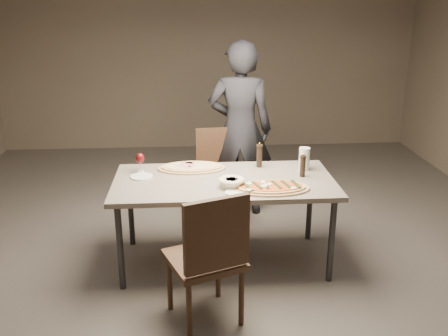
{
  "coord_description": "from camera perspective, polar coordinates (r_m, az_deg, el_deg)",
  "views": [
    {
      "loc": [
        -0.26,
        -3.81,
        2.17
      ],
      "look_at": [
        0.0,
        0.0,
        0.85
      ],
      "focal_mm": 40.0,
      "sensor_mm": 36.0,
      "label": 1
    }
  ],
  "objects": [
    {
      "name": "room",
      "position": [
        3.89,
        -0.0,
        7.67
      ],
      "size": [
        7.0,
        7.0,
        7.0
      ],
      "color": "#5C554F",
      "rests_on": "ground"
    },
    {
      "name": "dining_table",
      "position": [
        4.09,
        -0.0,
        -2.08
      ],
      "size": [
        1.8,
        0.9,
        0.75
      ],
      "color": "gray",
      "rests_on": "ground"
    },
    {
      "name": "zucchini_pizza",
      "position": [
        3.88,
        5.45,
        -2.24
      ],
      "size": [
        0.59,
        0.33,
        0.05
      ],
      "rotation": [
        0.0,
        0.0,
        -0.14
      ],
      "color": "tan",
      "rests_on": "dining_table"
    },
    {
      "name": "ham_pizza",
      "position": [
        4.32,
        -3.71,
        0.08
      ],
      "size": [
        0.58,
        0.32,
        0.04
      ],
      "rotation": [
        0.0,
        0.0,
        -0.36
      ],
      "color": "tan",
      "rests_on": "dining_table"
    },
    {
      "name": "bread_basket",
      "position": [
        3.9,
        0.86,
        -1.59
      ],
      "size": [
        0.21,
        0.21,
        0.07
      ],
      "rotation": [
        0.0,
        0.0,
        0.06
      ],
      "color": "beige",
      "rests_on": "dining_table"
    },
    {
      "name": "oil_dish",
      "position": [
        3.78,
        1.06,
        -2.86
      ],
      "size": [
        0.13,
        0.13,
        0.01
      ],
      "rotation": [
        0.0,
        0.0,
        0.12
      ],
      "color": "white",
      "rests_on": "dining_table"
    },
    {
      "name": "pepper_mill_left",
      "position": [
        4.35,
        4.06,
        1.44
      ],
      "size": [
        0.06,
        0.06,
        0.22
      ],
      "rotation": [
        0.0,
        0.0,
        -0.4
      ],
      "color": "black",
      "rests_on": "dining_table"
    },
    {
      "name": "pepper_mill_right",
      "position": [
        4.16,
        8.98,
        0.26
      ],
      "size": [
        0.05,
        0.05,
        0.2
      ],
      "rotation": [
        0.0,
        0.0,
        -0.2
      ],
      "color": "black",
      "rests_on": "dining_table"
    },
    {
      "name": "carafe",
      "position": [
        4.33,
        9.15,
        1.05
      ],
      "size": [
        0.09,
        0.09,
        0.2
      ],
      "rotation": [
        0.0,
        0.0,
        -0.32
      ],
      "color": "silver",
      "rests_on": "dining_table"
    },
    {
      "name": "wine_glass",
      "position": [
        4.27,
        -9.57,
        1.04
      ],
      "size": [
        0.08,
        0.08,
        0.17
      ],
      "rotation": [
        0.0,
        0.0,
        0.39
      ],
      "color": "silver",
      "rests_on": "dining_table"
    },
    {
      "name": "side_plate",
      "position": [
        4.18,
        -9.41,
        -0.97
      ],
      "size": [
        0.18,
        0.18,
        0.01
      ],
      "rotation": [
        0.0,
        0.0,
        -0.42
      ],
      "color": "white",
      "rests_on": "dining_table"
    },
    {
      "name": "chair_near",
      "position": [
        3.35,
        -1.67,
        -9.7
      ],
      "size": [
        0.61,
        0.61,
        0.99
      ],
      "rotation": [
        0.0,
        0.0,
        0.37
      ],
      "color": "#422B1C",
      "rests_on": "ground"
    },
    {
      "name": "chair_far",
      "position": [
        5.02,
        -0.7,
        -0.19
      ],
      "size": [
        0.48,
        0.48,
        0.92
      ],
      "rotation": [
        0.0,
        0.0,
        3.25
      ],
      "color": "#422B1C",
      "rests_on": "ground"
    },
    {
      "name": "diner",
      "position": [
        5.06,
        1.84,
        4.44
      ],
      "size": [
        0.7,
        0.51,
        1.78
      ],
      "primitive_type": "imported",
      "rotation": [
        0.0,
        0.0,
        3.01
      ],
      "color": "black",
      "rests_on": "ground"
    }
  ]
}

